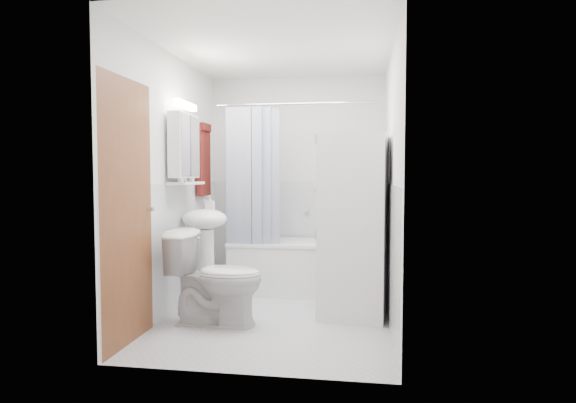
# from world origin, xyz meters

# --- Properties ---
(floor) EXTENTS (2.60, 2.60, 0.00)m
(floor) POSITION_xyz_m (0.00, 0.00, 0.00)
(floor) COLOR silver
(floor) RESTS_ON ground
(room_walls) EXTENTS (2.60, 2.60, 2.60)m
(room_walls) POSITION_xyz_m (0.00, 0.00, 1.49)
(room_walls) COLOR silver
(room_walls) RESTS_ON ground
(wainscot) EXTENTS (1.98, 2.58, 2.58)m
(wainscot) POSITION_xyz_m (0.00, 0.29, 0.60)
(wainscot) COLOR white
(wainscot) RESTS_ON ground
(door) EXTENTS (0.05, 2.00, 2.00)m
(door) POSITION_xyz_m (-0.95, -0.55, 1.00)
(door) COLOR brown
(door) RESTS_ON ground
(bathtub) EXTENTS (1.46, 0.69, 0.56)m
(bathtub) POSITION_xyz_m (0.07, 0.92, 0.31)
(bathtub) COLOR white
(bathtub) RESTS_ON ground
(tub_spout) EXTENTS (0.04, 0.12, 0.04)m
(tub_spout) POSITION_xyz_m (0.27, 1.25, 0.88)
(tub_spout) COLOR silver
(tub_spout) RESTS_ON room_walls
(curtain_rod) EXTENTS (1.64, 0.02, 0.02)m
(curtain_rod) POSITION_xyz_m (0.07, 0.63, 2.00)
(curtain_rod) COLOR silver
(curtain_rod) RESTS_ON room_walls
(shower_curtain) EXTENTS (0.55, 0.02, 1.45)m
(shower_curtain) POSITION_xyz_m (-0.37, 0.63, 1.25)
(shower_curtain) COLOR #121B40
(shower_curtain) RESTS_ON curtain_rod
(sink) EXTENTS (0.44, 0.37, 1.04)m
(sink) POSITION_xyz_m (-0.75, 0.24, 0.70)
(sink) COLOR white
(sink) RESTS_ON ground
(medicine_cabinet) EXTENTS (0.13, 0.50, 0.71)m
(medicine_cabinet) POSITION_xyz_m (-0.90, 0.10, 1.57)
(medicine_cabinet) COLOR white
(medicine_cabinet) RESTS_ON room_walls
(shelf) EXTENTS (0.18, 0.54, 0.02)m
(shelf) POSITION_xyz_m (-0.89, 0.10, 1.20)
(shelf) COLOR silver
(shelf) RESTS_ON room_walls
(shower_caddy) EXTENTS (0.22, 0.06, 0.02)m
(shower_caddy) POSITION_xyz_m (0.32, 1.24, 1.15)
(shower_caddy) COLOR silver
(shower_caddy) RESTS_ON room_walls
(towel) EXTENTS (0.07, 0.33, 0.79)m
(towel) POSITION_xyz_m (-0.94, 0.75, 1.46)
(towel) COLOR #520E10
(towel) RESTS_ON room_walls
(washer_dryer) EXTENTS (0.65, 0.64, 1.63)m
(washer_dryer) POSITION_xyz_m (0.68, 0.11, 0.82)
(washer_dryer) COLOR white
(washer_dryer) RESTS_ON ground
(toilet) EXTENTS (0.81, 0.46, 0.79)m
(toilet) POSITION_xyz_m (-0.48, -0.31, 0.39)
(toilet) COLOR white
(toilet) RESTS_ON ground
(soap_pump) EXTENTS (0.08, 0.17, 0.08)m
(soap_pump) POSITION_xyz_m (-0.71, 0.25, 0.95)
(soap_pump) COLOR gray
(soap_pump) RESTS_ON sink
(shelf_bottle) EXTENTS (0.07, 0.18, 0.07)m
(shelf_bottle) POSITION_xyz_m (-0.89, -0.05, 1.25)
(shelf_bottle) COLOR gray
(shelf_bottle) RESTS_ON shelf
(shelf_cup) EXTENTS (0.10, 0.09, 0.10)m
(shelf_cup) POSITION_xyz_m (-0.89, 0.22, 1.26)
(shelf_cup) COLOR gray
(shelf_cup) RESTS_ON shelf
(shampoo_a) EXTENTS (0.13, 0.17, 0.13)m
(shampoo_a) POSITION_xyz_m (0.35, 1.24, 1.23)
(shampoo_a) COLOR gray
(shampoo_a) RESTS_ON shower_caddy
(shampoo_b) EXTENTS (0.08, 0.21, 0.08)m
(shampoo_b) POSITION_xyz_m (0.47, 1.24, 1.20)
(shampoo_b) COLOR #296AA7
(shampoo_b) RESTS_ON shower_caddy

